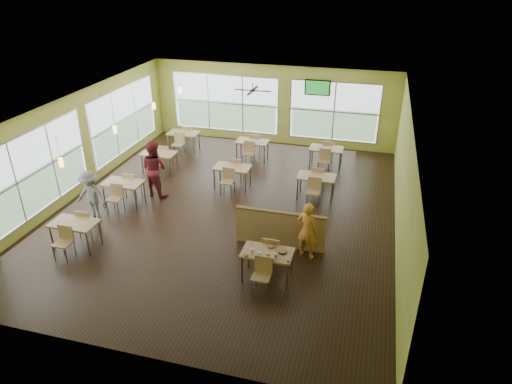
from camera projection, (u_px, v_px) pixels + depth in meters
room at (226, 161)px, 13.33m from camera, size 12.00×12.04×3.20m
window_bays at (184, 125)px, 16.64m from camera, size 9.24×10.24×2.38m
main_table at (267, 256)px, 10.73m from camera, size 1.22×1.52×0.87m
half_wall_divider at (280, 229)px, 12.02m from camera, size 2.40×0.14×1.04m
dining_tables at (213, 165)px, 15.49m from camera, size 6.92×8.72×0.87m
pendant_lights at (135, 117)px, 14.26m from camera, size 0.11×7.31×0.86m
ceiling_fan at (253, 90)px, 15.30m from camera, size 1.25×1.25×0.29m
tv_backwall at (318, 88)px, 17.60m from camera, size 1.00×0.07×0.60m
man_plaid at (307, 230)px, 11.47m from camera, size 0.66×0.53×1.56m
patron_maroon at (154, 169)px, 14.51m from camera, size 1.04×0.89×1.85m
patron_grey at (91, 196)px, 13.17m from camera, size 1.07×0.72×1.53m
cup_blue at (252, 250)px, 10.63m from camera, size 0.08×0.08×0.30m
cup_yellow at (259, 254)px, 10.45m from camera, size 0.10×0.10×0.37m
cup_red_near at (268, 255)px, 10.45m from camera, size 0.10×0.10×0.34m
cup_red_far at (276, 255)px, 10.44m from camera, size 0.09×0.09×0.31m
food_basket at (282, 251)px, 10.64m from camera, size 0.23×0.23×0.05m
ketchup_cup at (288, 261)px, 10.32m from camera, size 0.06×0.06×0.02m
wrapper_left at (246, 255)px, 10.53m from camera, size 0.15×0.14×0.04m
wrapper_mid at (271, 246)px, 10.84m from camera, size 0.19×0.17×0.04m
wrapper_right at (272, 260)px, 10.36m from camera, size 0.15×0.14×0.03m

